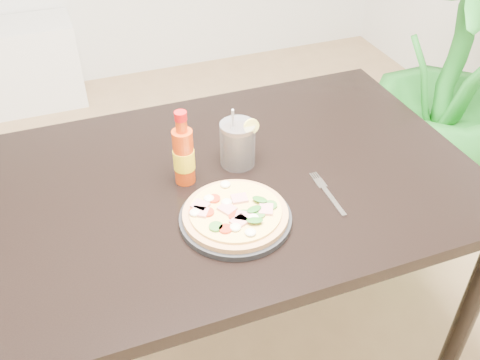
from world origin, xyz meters
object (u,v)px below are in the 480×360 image
object	(u,v)px
hot_sauce_bottle	(184,155)
houseplant	(452,74)
fork	(327,192)
cola_cup	(238,145)
pizza	(235,213)
plate	(235,219)
dining_table	(225,200)

from	to	relation	value
hot_sauce_bottle	houseplant	world-z (taller)	houseplant
hot_sauce_bottle	fork	size ratio (longest dim) A/B	1.16
fork	cola_cup	bearing A→B (deg)	130.99
pizza	houseplant	size ratio (longest dim) A/B	0.22
plate	fork	size ratio (longest dim) A/B	1.50
dining_table	hot_sauce_bottle	xyz separation A→B (m)	(-0.11, 0.03, 0.17)
hot_sauce_bottle	fork	xyz separation A→B (m)	(0.34, -0.18, -0.08)
hot_sauce_bottle	cola_cup	xyz separation A→B (m)	(0.16, 0.03, -0.02)
pizza	fork	distance (m)	0.27
pizza	hot_sauce_bottle	size ratio (longest dim) A/B	1.21
plate	houseplant	bearing A→B (deg)	29.44
plate	dining_table	bearing A→B (deg)	79.27
dining_table	hot_sauce_bottle	distance (m)	0.20
dining_table	hot_sauce_bottle	world-z (taller)	hot_sauce_bottle
cola_cup	fork	bearing A→B (deg)	-50.56
fork	hot_sauce_bottle	bearing A→B (deg)	152.91
plate	cola_cup	xyz separation A→B (m)	(0.09, 0.23, 0.05)
cola_cup	hot_sauce_bottle	bearing A→B (deg)	-170.37
plate	fork	distance (m)	0.27
plate	hot_sauce_bottle	distance (m)	0.23
plate	hot_sauce_bottle	size ratio (longest dim) A/B	1.29
plate	pizza	xyz separation A→B (m)	(-0.00, -0.00, 0.02)
houseplant	hot_sauce_bottle	bearing A→B (deg)	-159.01
houseplant	cola_cup	bearing A→B (deg)	-157.55
pizza	fork	size ratio (longest dim) A/B	1.40
plate	houseplant	xyz separation A→B (m)	(1.27, 0.72, -0.17)
pizza	houseplant	bearing A→B (deg)	29.43
hot_sauce_bottle	cola_cup	size ratio (longest dim) A/B	1.15
dining_table	fork	bearing A→B (deg)	-34.30
cola_cup	fork	world-z (taller)	cola_cup
pizza	cola_cup	world-z (taller)	cola_cup
dining_table	houseplant	xyz separation A→B (m)	(1.24, 0.54, -0.08)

